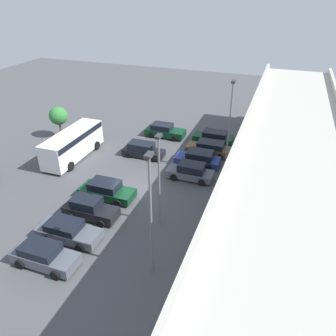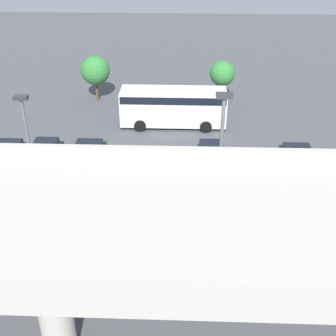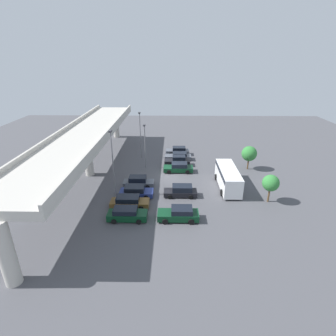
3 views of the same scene
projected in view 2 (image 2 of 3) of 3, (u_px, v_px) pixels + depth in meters
ground_plane at (108, 179)px, 30.56m from camera, size 94.61×94.61×0.00m
highway_overpass at (40, 228)px, 16.16m from camera, size 45.51×7.45×7.58m
parked_car_0 at (323, 221)px, 25.52m from camera, size 2.04×4.60×1.53m
parked_car_1 at (270, 222)px, 25.48m from camera, size 2.08×4.88×1.48m
parked_car_2 at (219, 216)px, 25.97m from camera, size 2.23×4.57×1.53m
parked_car_3 at (166, 214)px, 26.03m from camera, size 2.01×4.43×1.61m
parked_car_4 at (88, 159)px, 31.38m from camera, size 2.19×4.85×1.57m
parked_car_5 at (45, 158)px, 31.37m from camera, size 1.97×4.44×1.72m
parked_car_6 at (5, 158)px, 31.70m from camera, size 2.16×4.84×1.39m
parked_car_8 at (299, 164)px, 30.73m from camera, size 2.17×4.80×1.59m
parked_car_9 at (211, 160)px, 31.26m from camera, size 1.99×4.51×1.58m
shuttle_bus at (173, 105)px, 36.72m from camera, size 8.26×2.78×2.91m
lamp_post_near_aisle at (219, 173)px, 21.17m from camera, size 0.70×0.35×9.13m
lamp_post_mid_lot at (30, 150)px, 24.70m from camera, size 0.70×0.35×7.55m
tree_front_left at (222, 74)px, 40.02m from camera, size 2.16×2.16×3.81m
tree_front_right at (95, 70)px, 40.49m from camera, size 2.52×2.52×4.06m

